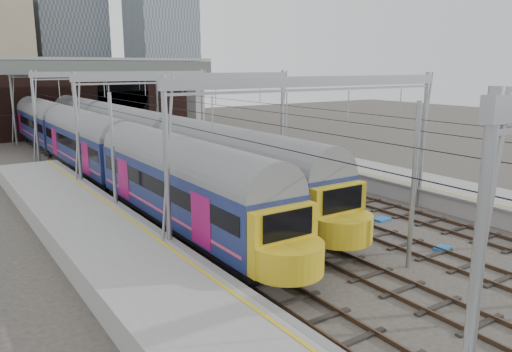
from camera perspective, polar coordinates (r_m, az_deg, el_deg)
ground at (r=21.35m, az=21.18°, el=-11.40°), size 160.00×160.00×0.00m
platform_left at (r=16.67m, az=-8.20°, el=-15.49°), size 4.32×55.00×1.12m
tracks at (r=31.73m, az=-1.41°, el=-2.73°), size 14.40×80.00×0.22m
overhead_line at (r=36.31m, az=-7.03°, el=9.58°), size 16.80×80.00×8.00m
retaining_wall at (r=65.40m, az=-18.14°, el=8.34°), size 28.00×2.75×9.00m
overbridge at (r=59.20m, az=-18.05°, el=10.83°), size 28.00×3.00×9.25m
city_skyline at (r=84.03m, az=-21.50°, el=17.62°), size 37.50×27.50×60.00m
train_main at (r=51.23m, az=-17.35°, el=5.44°), size 2.94×67.87×5.01m
train_second at (r=48.78m, az=-21.33°, el=4.82°), size 2.93×67.69×5.00m
equip_cover_a at (r=24.94m, az=20.55°, el=-7.76°), size 0.97×0.77×0.10m
equip_cover_b at (r=28.67m, az=5.89°, el=-4.39°), size 1.01×0.77×0.11m
equip_cover_c at (r=28.51m, az=14.19°, el=-4.81°), size 0.91×0.65×0.10m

